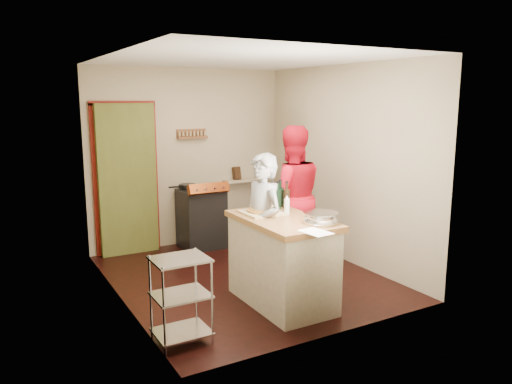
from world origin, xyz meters
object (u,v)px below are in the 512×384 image
Objects in this scene: person_red at (291,197)px; wire_shelving at (181,296)px; stove at (201,217)px; person_stripe at (262,227)px; island at (282,259)px.

wire_shelving is at bearing 50.45° from person_red.
wire_shelving is 2.45m from person_red.
person_red is (2.02, 1.30, 0.48)m from wire_shelving.
stove is 0.55× the size of person_red.
person_stripe is (-0.18, -2.07, 0.35)m from stove.
island is at bearing 13.48° from wire_shelving.
person_stripe is (-0.10, 0.25, 0.30)m from island.
island is 0.89× the size of person_stripe.
stove is 1.56m from person_red.
person_stripe reaches higher than wire_shelving.
stove is 2.32m from island.
island is (-0.07, -2.32, 0.05)m from stove.
wire_shelving is 0.57× the size of island.
person_stripe is at bearing 25.54° from wire_shelving.
stove is 1.26× the size of wire_shelving.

